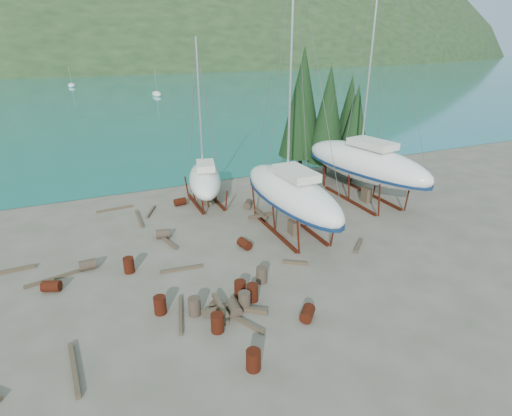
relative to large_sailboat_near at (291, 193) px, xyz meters
name	(u,v)px	position (x,y,z in m)	size (l,w,h in m)	color
ground	(253,266)	(-4.08, -3.17, -2.74)	(600.00, 600.00, 0.00)	#555143
bay_water	(80,59)	(-4.08, 311.83, -2.74)	(700.00, 700.00, 0.00)	#187A7B
far_hill	(80,59)	(-4.08, 316.83, -2.74)	(800.00, 360.00, 110.00)	#1F341A
far_house_center	(38,64)	(-24.08, 186.83, 0.18)	(6.60, 5.60, 5.60)	beige
far_house_right	(154,62)	(25.92, 186.83, 0.18)	(6.60, 5.60, 5.60)	beige
cypress_near_right	(328,115)	(8.42, 8.83, 3.05)	(3.60, 3.60, 10.00)	black
cypress_mid_right	(355,127)	(9.92, 6.83, 2.18)	(3.06, 3.06, 8.50)	black
cypress_back_left	(303,103)	(6.92, 10.83, 3.92)	(4.14, 4.14, 11.50)	black
cypress_far_right	(349,117)	(11.42, 9.83, 2.47)	(3.24, 3.24, 9.00)	black
moored_boat_mid	(157,94)	(5.92, 76.83, -2.36)	(2.00, 5.00, 6.05)	white
moored_boat_far	(72,85)	(-12.08, 106.83, -2.36)	(2.00, 5.00, 6.05)	white
large_sailboat_near	(291,193)	(0.00, 0.00, 0.00)	(3.40, 10.87, 17.01)	white
large_sailboat_far	(365,163)	(8.08, 2.83, 0.32)	(5.56, 12.28, 18.74)	white
small_sailboat_shore	(205,179)	(-3.68, 7.02, -0.75)	(4.19, 7.91, 12.09)	white
worker	(299,218)	(0.62, -0.04, -1.91)	(0.61, 0.40, 1.66)	navy
drum_0	(160,305)	(-9.72, -5.33, -2.30)	(0.58, 0.58, 0.88)	#521D0E
drum_1	(234,308)	(-6.57, -6.73, -2.45)	(0.58, 0.58, 0.88)	#2D2823
drum_2	(51,286)	(-14.43, -1.31, -2.45)	(0.58, 0.58, 0.88)	#521D0E
drum_3	(253,360)	(-7.13, -10.27, -2.30)	(0.58, 0.58, 0.88)	#521D0E
drum_4	(180,202)	(-5.63, 7.44, -2.45)	(0.58, 0.58, 0.88)	#521D0E
drum_5	(244,301)	(-6.00, -6.60, -2.30)	(0.58, 0.58, 0.88)	#2D2823
drum_6	(245,244)	(-3.70, -1.03, -2.45)	(0.58, 0.58, 0.88)	#521D0E
drum_8	(129,265)	(-10.56, -1.03, -2.30)	(0.58, 0.58, 0.88)	#521D0E
drum_9	(163,234)	(-7.99, 2.40, -2.45)	(0.58, 0.58, 0.88)	#2D2823
drum_10	(240,289)	(-5.83, -5.63, -2.30)	(0.58, 0.58, 0.88)	#521D0E
drum_11	(248,204)	(-0.99, 4.86, -2.45)	(0.58, 0.58, 0.88)	#2D2823
drum_12	(307,313)	(-3.66, -8.48, -2.45)	(0.58, 0.58, 0.88)	#521D0E
drum_13	(217,323)	(-7.69, -7.62, -2.30)	(0.58, 0.58, 0.88)	#521D0E
drum_14	(252,293)	(-5.40, -6.16, -2.30)	(0.58, 0.58, 0.88)	#521D0E
drum_15	(88,265)	(-12.64, 0.21, -2.45)	(0.58, 0.58, 0.88)	#2D2823
drum_16	(195,306)	(-8.28, -6.08, -2.30)	(0.58, 0.58, 0.88)	#2D2823
drum_17	(262,275)	(-4.31, -4.87, -2.30)	(0.58, 0.58, 0.88)	#2D2823
timber_0	(115,209)	(-10.40, 8.54, -2.67)	(0.14, 2.65, 0.14)	brown
timber_1	(359,245)	(2.82, -3.73, -2.65)	(0.19, 1.86, 0.19)	brown
timber_2	(10,271)	(-16.59, 1.62, -2.65)	(0.19, 2.50, 0.19)	brown
timber_3	(181,314)	(-8.92, -5.89, -2.67)	(0.15, 2.85, 0.15)	brown
timber_4	(169,243)	(-7.83, 1.35, -2.66)	(0.17, 1.82, 0.17)	brown
timber_5	(240,320)	(-6.54, -7.43, -2.66)	(0.16, 2.71, 0.16)	brown
timber_6	(215,191)	(-2.27, 9.12, -2.65)	(0.19, 1.89, 0.19)	brown
timber_7	(295,263)	(-1.79, -3.95, -2.65)	(0.17, 1.44, 0.17)	brown
timber_9	(151,212)	(-7.98, 6.88, -2.67)	(0.15, 2.18, 0.15)	brown
timber_11	(182,269)	(-7.89, -1.99, -2.67)	(0.15, 2.35, 0.15)	brown
timber_14	(74,369)	(-13.50, -7.54, -2.65)	(0.18, 3.06, 0.18)	brown
timber_15	(139,218)	(-8.97, 6.00, -2.67)	(0.15, 3.14, 0.15)	brown
timber_16	(238,308)	(-6.32, -6.62, -2.63)	(0.23, 2.81, 0.23)	brown
timber_17	(51,279)	(-14.49, -0.21, -2.66)	(0.16, 2.65, 0.16)	brown
timber_pile_fore	(220,308)	(-7.19, -6.53, -2.44)	(1.80, 1.80, 0.60)	brown
timber_pile_aft	(260,216)	(-1.05, 2.47, -2.44)	(1.80, 1.80, 0.60)	brown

